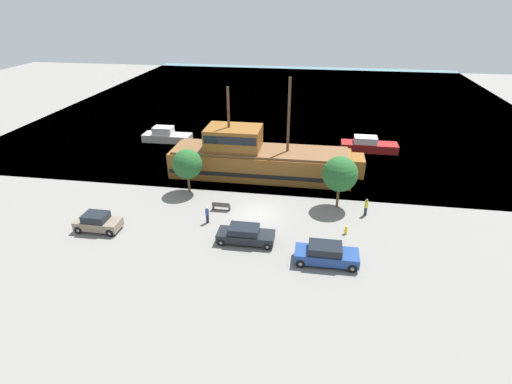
# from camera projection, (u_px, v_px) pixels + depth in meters

# --- Properties ---
(ground_plane) EXTENTS (160.00, 160.00, 0.00)m
(ground_plane) POSITION_uv_depth(u_px,v_px,m) (259.00, 213.00, 37.06)
(ground_plane) COLOR gray
(water_surface) EXTENTS (80.00, 80.00, 0.00)m
(water_surface) POSITION_uv_depth(u_px,v_px,m) (293.00, 101.00, 75.95)
(water_surface) COLOR slate
(water_surface) RESTS_ON ground
(pirate_ship) EXTENTS (21.02, 5.20, 10.88)m
(pirate_ship) POSITION_uv_depth(u_px,v_px,m) (257.00, 159.00, 44.05)
(pirate_ship) COLOR brown
(pirate_ship) RESTS_ON water_surface
(moored_boat_dockside) EXTENTS (6.59, 2.29, 2.01)m
(moored_boat_dockside) POSITION_uv_depth(u_px,v_px,m) (166.00, 136.00, 54.89)
(moored_boat_dockside) COLOR #B7B2A8
(moored_boat_dockside) RESTS_ON water_surface
(moored_boat_outer) EXTENTS (7.13, 2.37, 1.89)m
(moored_boat_outer) POSITION_uv_depth(u_px,v_px,m) (368.00, 145.00, 51.51)
(moored_boat_outer) COLOR maroon
(moored_boat_outer) RESTS_ON water_surface
(parked_car_curb_front) EXTENTS (4.77, 1.96, 1.60)m
(parked_car_curb_front) POSITION_uv_depth(u_px,v_px,m) (326.00, 254.00, 29.92)
(parked_car_curb_front) COLOR navy
(parked_car_curb_front) RESTS_ON ground_plane
(parked_car_curb_mid) EXTENTS (3.82, 1.82, 1.60)m
(parked_car_curb_mid) POSITION_uv_depth(u_px,v_px,m) (98.00, 222.00, 34.12)
(parked_car_curb_mid) COLOR #7F705B
(parked_car_curb_mid) RESTS_ON ground_plane
(parked_car_curb_rear) EXTENTS (4.65, 1.86, 1.47)m
(parked_car_curb_rear) POSITION_uv_depth(u_px,v_px,m) (245.00, 235.00, 32.48)
(parked_car_curb_rear) COLOR black
(parked_car_curb_rear) RESTS_ON ground_plane
(fire_hydrant) EXTENTS (0.42, 0.25, 0.76)m
(fire_hydrant) POSITION_uv_depth(u_px,v_px,m) (346.00, 230.00, 33.75)
(fire_hydrant) COLOR yellow
(fire_hydrant) RESTS_ON ground_plane
(bench_promenade_east) EXTENTS (1.69, 0.45, 0.85)m
(bench_promenade_east) POSITION_uv_depth(u_px,v_px,m) (221.00, 206.00, 37.45)
(bench_promenade_east) COLOR #4C4742
(bench_promenade_east) RESTS_ON ground_plane
(pedestrian_walking_near) EXTENTS (0.32, 0.32, 1.69)m
(pedestrian_walking_near) POSITION_uv_depth(u_px,v_px,m) (366.00, 207.00, 36.37)
(pedestrian_walking_near) COLOR #232838
(pedestrian_walking_near) RESTS_ON ground_plane
(pedestrian_walking_far) EXTENTS (0.32, 0.32, 1.60)m
(pedestrian_walking_far) POSITION_uv_depth(u_px,v_px,m) (207.00, 215.00, 35.21)
(pedestrian_walking_far) COLOR #232838
(pedestrian_walking_far) RESTS_ON ground_plane
(tree_row_east) EXTENTS (3.01, 3.01, 4.59)m
(tree_row_east) POSITION_uv_depth(u_px,v_px,m) (187.00, 164.00, 39.75)
(tree_row_east) COLOR brown
(tree_row_east) RESTS_ON ground_plane
(tree_row_mideast) EXTENTS (3.29, 3.29, 5.06)m
(tree_row_mideast) POSITION_uv_depth(u_px,v_px,m) (340.00, 174.00, 36.73)
(tree_row_mideast) COLOR brown
(tree_row_mideast) RESTS_ON ground_plane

